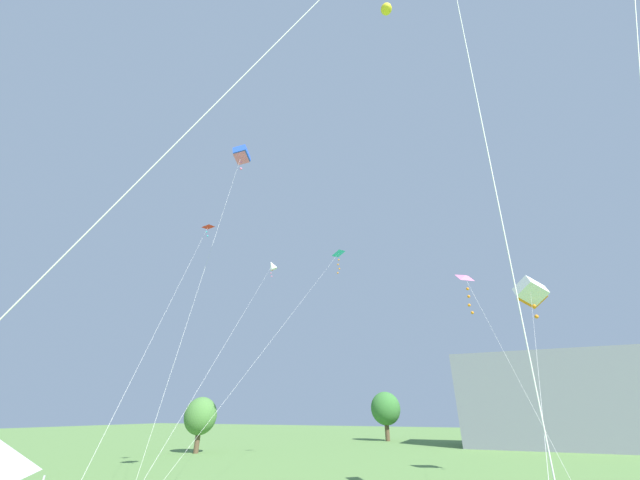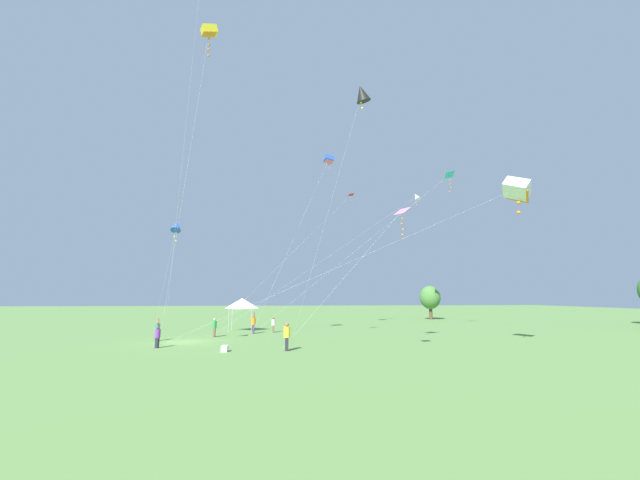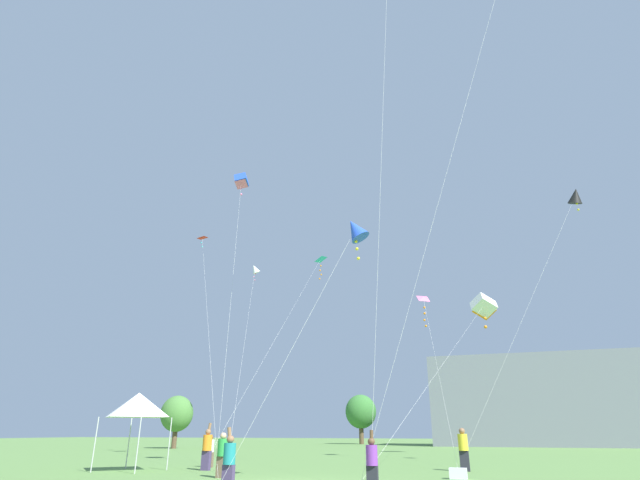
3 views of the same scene
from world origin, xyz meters
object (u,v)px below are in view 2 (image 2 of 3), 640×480
(person_purple_shirt, at_px, (158,336))
(kite_red_delta_6, at_px, (349,196))
(cooler_box, at_px, (225,349))
(kite_yellow_box_4, at_px, (209,32))
(person_white_shirt, at_px, (273,324))
(kite_pink_delta_2, at_px, (401,212))
(person_orange_shirt, at_px, (253,323))
(person_yellow_shirt, at_px, (287,335))
(kite_blue_box_7, at_px, (329,159))
(kite_white_diamond_8, at_px, (416,197))
(kite_cyan_delta_1, at_px, (448,177))
(person_green_shirt, at_px, (214,327))
(kite_white_box_9, at_px, (517,189))
(person_teal_shirt, at_px, (157,330))
(festival_tent, at_px, (242,303))
(kite_black_diamond_3, at_px, (362,94))
(kite_blue_diamond_5, at_px, (176,226))

(person_purple_shirt, relative_size, kite_red_delta_6, 0.10)
(cooler_box, height_order, kite_yellow_box_4, kite_yellow_box_4)
(person_white_shirt, xyz_separation_m, kite_pink_delta_2, (9.83, 10.08, 9.21))
(person_orange_shirt, distance_m, kite_pink_delta_2, 17.44)
(person_yellow_shirt, height_order, kite_blue_box_7, kite_blue_box_7)
(kite_pink_delta_2, bearing_deg, person_white_shirt, -134.28)
(cooler_box, bearing_deg, kite_yellow_box_4, -114.05)
(kite_red_delta_6, xyz_separation_m, kite_white_diamond_8, (0.60, 8.62, 0.02))
(kite_cyan_delta_1, distance_m, kite_blue_box_7, 13.67)
(cooler_box, height_order, person_orange_shirt, person_orange_shirt)
(person_green_shirt, bearing_deg, kite_white_box_9, -81.61)
(person_white_shirt, relative_size, kite_blue_box_7, 0.08)
(person_teal_shirt, distance_m, kite_yellow_box_4, 23.70)
(person_purple_shirt, bearing_deg, person_green_shirt, 156.00)
(festival_tent, distance_m, kite_blue_box_7, 18.73)
(festival_tent, distance_m, kite_pink_delta_2, 19.32)
(festival_tent, relative_size, person_purple_shirt, 1.96)
(person_green_shirt, xyz_separation_m, person_orange_shirt, (-2.54, 3.16, 0.11))
(kite_red_delta_6, bearing_deg, person_teal_shirt, -53.71)
(festival_tent, relative_size, person_teal_shirt, 1.87)
(kite_black_diamond_3, distance_m, kite_white_diamond_8, 29.13)
(kite_red_delta_6, relative_size, kite_blue_box_7, 0.85)
(person_orange_shirt, bearing_deg, person_yellow_shirt, -20.70)
(kite_yellow_box_4, bearing_deg, festival_tent, 172.81)
(kite_white_diamond_8, bearing_deg, kite_white_box_9, -1.63)
(person_purple_shirt, height_order, kite_yellow_box_4, kite_yellow_box_4)
(kite_yellow_box_4, relative_size, kite_white_box_9, 0.93)
(festival_tent, distance_m, kite_yellow_box_4, 24.66)
(festival_tent, relative_size, kite_yellow_box_4, 0.14)
(kite_blue_diamond_5, bearing_deg, person_yellow_shirt, 72.50)
(cooler_box, distance_m, person_orange_shirt, 11.21)
(person_white_shirt, height_order, person_purple_shirt, person_purple_shirt)
(cooler_box, distance_m, kite_white_box_9, 22.62)
(person_green_shirt, relative_size, person_yellow_shirt, 0.90)
(person_green_shirt, relative_size, kite_black_diamond_3, 0.11)
(festival_tent, xyz_separation_m, cooler_box, (14.09, 0.66, -2.60))
(person_teal_shirt, xyz_separation_m, kite_yellow_box_4, (5.15, 4.02, 22.78))
(person_green_shirt, bearing_deg, person_purple_shirt, -168.59)
(person_yellow_shirt, bearing_deg, kite_cyan_delta_1, 52.73)
(person_orange_shirt, xyz_separation_m, kite_white_box_9, (12.74, 19.03, 9.94))
(festival_tent, bearing_deg, kite_white_diamond_8, 102.84)
(person_white_shirt, bearing_deg, kite_red_delta_6, 12.79)
(festival_tent, relative_size, person_orange_shirt, 1.65)
(cooler_box, relative_size, kite_pink_delta_2, 0.06)
(kite_blue_diamond_5, bearing_deg, person_white_shirt, 143.58)
(kite_yellow_box_4, bearing_deg, cooler_box, 65.95)
(kite_black_diamond_3, bearing_deg, person_orange_shirt, -159.49)
(cooler_box, height_order, kite_black_diamond_3, kite_black_diamond_3)
(kite_pink_delta_2, bearing_deg, person_teal_shirt, -101.67)
(person_white_shirt, bearing_deg, kite_blue_box_7, -3.97)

